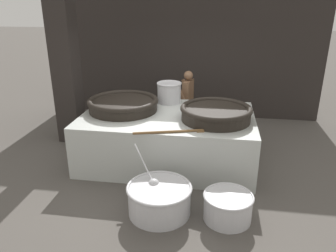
% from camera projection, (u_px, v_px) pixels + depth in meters
% --- Properties ---
extents(ground_plane, '(60.00, 60.00, 0.00)m').
position_uv_depth(ground_plane, '(168.00, 160.00, 6.37)').
color(ground_plane, '#56514C').
extents(back_wall, '(6.86, 0.24, 3.86)m').
position_uv_depth(back_wall, '(185.00, 41.00, 8.29)').
color(back_wall, '#2D2826').
rests_on(back_wall, ground_plane).
extents(support_pillar, '(0.47, 0.47, 3.86)m').
position_uv_depth(support_pillar, '(64.00, 51.00, 6.66)').
color(support_pillar, '#2D2826').
rests_on(support_pillar, ground_plane).
extents(hearth_platform, '(3.14, 1.99, 0.94)m').
position_uv_depth(hearth_platform, '(168.00, 137.00, 6.20)').
color(hearth_platform, silver).
rests_on(hearth_platform, ground_plane).
extents(giant_wok_near, '(1.34, 1.34, 0.24)m').
position_uv_depth(giant_wok_near, '(123.00, 104.00, 6.20)').
color(giant_wok_near, black).
rests_on(giant_wok_near, hearth_platform).
extents(giant_wok_far, '(1.25, 1.25, 0.26)m').
position_uv_depth(giant_wok_far, '(216.00, 113.00, 5.69)').
color(giant_wok_far, black).
rests_on(giant_wok_far, hearth_platform).
extents(stock_pot, '(0.51, 0.51, 0.42)m').
position_uv_depth(stock_pot, '(169.00, 92.00, 6.64)').
color(stock_pot, silver).
rests_on(stock_pot, hearth_platform).
extents(stirring_paddle, '(1.11, 0.38, 0.04)m').
position_uv_depth(stirring_paddle, '(172.00, 132.00, 5.19)').
color(stirring_paddle, brown).
rests_on(stirring_paddle, hearth_platform).
extents(cook, '(0.39, 0.57, 1.46)m').
position_uv_depth(cook, '(187.00, 100.00, 7.37)').
color(cook, brown).
rests_on(cook, ground_plane).
extents(prep_bowl_vegetables, '(0.97, 1.05, 0.82)m').
position_uv_depth(prep_bowl_vegetables, '(159.00, 198.00, 4.71)').
color(prep_bowl_vegetables, silver).
rests_on(prep_bowl_vegetables, ground_plane).
extents(prep_bowl_meat, '(0.71, 0.71, 0.39)m').
position_uv_depth(prep_bowl_meat, '(228.00, 206.00, 4.58)').
color(prep_bowl_meat, silver).
rests_on(prep_bowl_meat, ground_plane).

